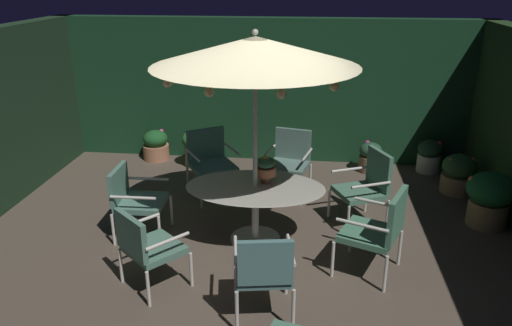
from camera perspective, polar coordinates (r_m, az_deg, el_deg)
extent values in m
cube|color=brown|center=(6.16, -1.68, -10.18)|extent=(7.53, 7.05, 0.02)
cube|color=#14371F|center=(8.83, 1.30, 8.37)|extent=(7.53, 0.30, 2.48)
cylinder|color=silver|center=(6.39, -0.08, -8.65)|extent=(0.63, 0.63, 0.03)
cylinder|color=silver|center=(6.23, -0.09, -5.93)|extent=(0.09, 0.09, 0.71)
ellipsoid|color=#B1AE9E|center=(6.07, -0.09, -2.80)|extent=(1.72, 1.13, 0.03)
cylinder|color=beige|center=(5.91, -0.09, 1.05)|extent=(0.06, 0.06, 2.32)
cone|color=beige|center=(5.61, -0.10, 12.75)|extent=(2.36, 2.36, 0.33)
sphere|color=beige|center=(5.58, -0.10, 14.82)|extent=(0.07, 0.07, 0.07)
sphere|color=#F9DB8C|center=(5.64, 10.68, 9.93)|extent=(0.10, 0.10, 0.10)
sphere|color=#F9DB8C|center=(6.26, 8.17, 11.16)|extent=(0.10, 0.10, 0.10)
sphere|color=#F9DB8C|center=(6.59, 3.98, 11.81)|extent=(0.10, 0.10, 0.10)
sphere|color=#F9DB8C|center=(6.65, -2.29, 11.93)|extent=(0.10, 0.10, 0.10)
sphere|color=#F9DB8C|center=(6.37, -7.41, 11.36)|extent=(0.10, 0.10, 0.10)
sphere|color=#F9DB8C|center=(5.83, -10.54, 10.31)|extent=(0.10, 0.10, 0.10)
sphere|color=#F9DB8C|center=(5.20, -10.14, 9.04)|extent=(0.10, 0.10, 0.10)
sphere|color=#F9DB8C|center=(4.74, -5.43, 8.12)|extent=(0.10, 0.10, 0.10)
sphere|color=#F9DB8C|center=(4.66, 2.94, 7.96)|extent=(0.10, 0.10, 0.10)
sphere|color=#F9DB8C|center=(5.03, 8.96, 8.72)|extent=(0.10, 0.10, 0.10)
cylinder|color=#AD6949|center=(6.15, 1.09, -1.82)|extent=(0.12, 0.12, 0.10)
cylinder|color=#AE6640|center=(6.11, 1.10, -0.92)|extent=(0.26, 0.26, 0.11)
ellipsoid|color=#366941|center=(6.07, 1.11, 0.03)|extent=(0.24, 0.24, 0.14)
sphere|color=#E7CC57|center=(6.05, 1.11, 0.50)|extent=(0.08, 0.08, 0.08)
cylinder|color=silver|center=(6.74, -9.70, -5.41)|extent=(0.04, 0.04, 0.42)
cylinder|color=silver|center=(6.24, -11.04, -7.80)|extent=(0.04, 0.04, 0.42)
cylinder|color=silver|center=(6.91, -14.41, -5.12)|extent=(0.04, 0.04, 0.42)
cylinder|color=silver|center=(6.42, -16.10, -7.41)|extent=(0.04, 0.04, 0.42)
cube|color=#4F7969|center=(6.46, -12.99, -4.46)|extent=(0.58, 0.59, 0.07)
cube|color=#4F7969|center=(6.46, -15.54, -2.33)|extent=(0.07, 0.56, 0.42)
cylinder|color=silver|center=(6.64, -12.38, -1.76)|extent=(0.56, 0.05, 0.04)
cylinder|color=silver|center=(6.13, -13.97, -3.89)|extent=(0.56, 0.05, 0.04)
cylinder|color=beige|center=(5.89, -10.70, -9.69)|extent=(0.04, 0.04, 0.41)
cylinder|color=beige|center=(5.48, -7.45, -12.07)|extent=(0.04, 0.04, 0.41)
cylinder|color=beige|center=(5.69, -15.28, -11.35)|extent=(0.04, 0.04, 0.41)
cylinder|color=beige|center=(5.26, -12.29, -14.01)|extent=(0.04, 0.04, 0.41)
cube|color=#4C7564|center=(5.45, -11.63, -9.60)|extent=(0.76, 0.76, 0.07)
cube|color=#4C7564|center=(5.22, -14.20, -8.09)|extent=(0.45, 0.41, 0.43)
cylinder|color=beige|center=(5.57, -13.32, -6.55)|extent=(0.36, 0.40, 0.04)
cylinder|color=beige|center=(5.12, -10.12, -8.84)|extent=(0.36, 0.40, 0.04)
cylinder|color=silver|center=(5.29, -2.34, -12.95)|extent=(0.04, 0.04, 0.45)
cylinder|color=silver|center=(5.32, 3.52, -12.76)|extent=(0.04, 0.04, 0.45)
cylinder|color=silver|center=(4.82, -2.22, -16.77)|extent=(0.04, 0.04, 0.45)
cylinder|color=silver|center=(4.85, 4.31, -16.53)|extent=(0.04, 0.04, 0.45)
cube|color=slate|center=(4.91, 0.83, -12.21)|extent=(0.61, 0.64, 0.07)
cube|color=slate|center=(4.54, 1.09, -11.41)|extent=(0.51, 0.14, 0.44)
cylinder|color=silver|center=(4.79, -2.36, -10.09)|extent=(0.13, 0.55, 0.04)
cylinder|color=silver|center=(4.82, 4.03, -9.89)|extent=(0.13, 0.55, 0.04)
cylinder|color=silver|center=(5.64, 8.81, -10.91)|extent=(0.04, 0.04, 0.44)
cylinder|color=silver|center=(6.14, 10.86, -8.21)|extent=(0.04, 0.04, 0.44)
cylinder|color=silver|center=(5.51, 14.65, -12.27)|extent=(0.04, 0.04, 0.44)
cylinder|color=silver|center=(6.02, 16.21, -9.37)|extent=(0.04, 0.04, 0.44)
cube|color=#467B5E|center=(5.69, 12.84, -7.94)|extent=(0.76, 0.77, 0.07)
cube|color=#467B5E|center=(5.50, 15.89, -5.89)|extent=(0.28, 0.56, 0.51)
cylinder|color=silver|center=(5.31, 12.09, -7.00)|extent=(0.53, 0.25, 0.04)
cylinder|color=silver|center=(5.84, 13.92, -4.49)|extent=(0.53, 0.25, 0.04)
cylinder|color=silver|center=(6.48, 10.55, -6.62)|extent=(0.04, 0.04, 0.42)
cylinder|color=silver|center=(6.92, 8.39, -4.60)|extent=(0.04, 0.04, 0.42)
cylinder|color=silver|center=(6.75, 14.88, -5.81)|extent=(0.04, 0.04, 0.42)
cylinder|color=silver|center=(7.18, 12.53, -3.93)|extent=(0.04, 0.04, 0.42)
cube|color=#48745F|center=(6.72, 11.74, -3.33)|extent=(0.74, 0.73, 0.07)
cube|color=#48745F|center=(6.75, 13.97, -0.74)|extent=(0.28, 0.51, 0.52)
cylinder|color=silver|center=(6.42, 13.10, -2.48)|extent=(0.52, 0.26, 0.04)
cylinder|color=silver|center=(6.86, 10.75, -0.71)|extent=(0.52, 0.26, 0.04)
cylinder|color=beige|center=(7.23, 5.23, -3.26)|extent=(0.04, 0.04, 0.43)
cylinder|color=beige|center=(7.37, 0.90, -2.65)|extent=(0.04, 0.04, 0.43)
cylinder|color=beige|center=(7.71, 6.27, -1.68)|extent=(0.04, 0.04, 0.43)
cylinder|color=beige|center=(7.85, 2.19, -1.14)|extent=(0.04, 0.04, 0.43)
cube|color=slate|center=(7.44, 3.69, -0.37)|extent=(0.67, 0.65, 0.07)
cube|color=slate|center=(7.58, 4.29, 2.22)|extent=(0.55, 0.19, 0.47)
cylinder|color=beige|center=(7.29, 5.90, 0.97)|extent=(0.16, 0.52, 0.04)
cylinder|color=beige|center=(7.44, 1.60, 1.49)|extent=(0.16, 0.52, 0.04)
cylinder|color=silver|center=(7.34, -1.83, -2.70)|extent=(0.04, 0.04, 0.45)
cylinder|color=silver|center=(7.14, -6.34, -3.55)|extent=(0.04, 0.04, 0.45)
cylinder|color=silver|center=(7.85, -3.61, -1.12)|extent=(0.04, 0.04, 0.45)
cylinder|color=silver|center=(7.66, -7.86, -1.87)|extent=(0.04, 0.04, 0.45)
cube|color=#477C6F|center=(7.39, -4.97, -0.43)|extent=(0.82, 0.81, 0.07)
cube|color=#477C6F|center=(7.55, -5.82, 2.21)|extent=(0.53, 0.36, 0.48)
cylinder|color=silver|center=(7.41, -2.82, 1.65)|extent=(0.33, 0.50, 0.04)
cylinder|color=silver|center=(7.21, -7.30, 0.93)|extent=(0.33, 0.50, 0.04)
cylinder|color=#AC6F4F|center=(9.19, -11.39, 1.26)|extent=(0.46, 0.46, 0.26)
ellipsoid|color=#1C5224|center=(9.11, -11.50, 2.76)|extent=(0.44, 0.44, 0.31)
sphere|color=#E44E6F|center=(9.08, -10.91, 3.18)|extent=(0.11, 0.11, 0.11)
sphere|color=#E5477F|center=(9.22, -10.83, 3.61)|extent=(0.08, 0.08, 0.08)
sphere|color=#E25961|center=(9.27, -11.64, 3.20)|extent=(0.06, 0.06, 0.06)
sphere|color=#D45074|center=(9.18, -12.48, 3.03)|extent=(0.08, 0.08, 0.08)
sphere|color=#E25779|center=(9.03, -12.16, 2.89)|extent=(0.06, 0.06, 0.06)
sphere|color=#D25D74|center=(8.97, -11.58, 2.79)|extent=(0.08, 0.08, 0.08)
cylinder|color=olive|center=(8.75, -6.84, 0.78)|extent=(0.41, 0.41, 0.34)
ellipsoid|color=#2E692F|center=(8.65, -6.93, 2.68)|extent=(0.49, 0.49, 0.34)
sphere|color=#D7843D|center=(8.64, -5.75, 2.90)|extent=(0.11, 0.11, 0.11)
sphere|color=#F4713F|center=(8.82, -7.20, 3.12)|extent=(0.06, 0.06, 0.06)
sphere|color=orange|center=(8.47, -7.51, 2.74)|extent=(0.09, 0.09, 0.09)
cylinder|color=#8C734D|center=(8.26, 22.13, -2.18)|extent=(0.51, 0.51, 0.28)
ellipsoid|color=#275126|center=(8.16, 22.40, -0.36)|extent=(0.52, 0.52, 0.36)
sphere|color=orange|center=(8.16, 23.63, 0.25)|extent=(0.10, 0.10, 0.10)
sphere|color=orange|center=(8.32, 22.37, 0.69)|extent=(0.09, 0.09, 0.09)
sphere|color=orange|center=(8.05, 21.55, 0.17)|extent=(0.09, 0.09, 0.09)
sphere|color=orange|center=(7.98, 23.01, -0.35)|extent=(0.07, 0.07, 0.07)
cylinder|color=#7D6446|center=(8.67, 12.93, -0.06)|extent=(0.37, 0.37, 0.28)
ellipsoid|color=#24462E|center=(8.58, 13.06, 1.44)|extent=(0.38, 0.38, 0.26)
sphere|color=#BE4479|center=(8.58, 13.68, 1.85)|extent=(0.07, 0.07, 0.07)
sphere|color=#A9307E|center=(8.66, 12.70, 2.27)|extent=(0.09, 0.09, 0.09)
sphere|color=#B34682|center=(8.47, 12.97, 1.44)|extent=(0.09, 0.09, 0.09)
cylinder|color=olive|center=(7.35, 25.05, -5.22)|extent=(0.51, 0.51, 0.35)
ellipsoid|color=#185528|center=(7.21, 25.47, -2.73)|extent=(0.63, 0.63, 0.44)
sphere|color=orange|center=(7.29, 26.86, -2.57)|extent=(0.08, 0.08, 0.08)
sphere|color=orange|center=(7.28, 25.14, -1.28)|extent=(0.08, 0.08, 0.08)
sphere|color=orange|center=(7.15, 23.56, -1.69)|extent=(0.08, 0.08, 0.08)
sphere|color=#DA8E41|center=(7.01, 25.75, -2.41)|extent=(0.08, 0.08, 0.08)
cylinder|color=beige|center=(8.92, 19.20, 0.01)|extent=(0.38, 0.38, 0.31)
ellipsoid|color=#20442B|center=(8.83, 19.40, 1.61)|extent=(0.40, 0.40, 0.28)
sphere|color=red|center=(8.82, 20.35, 2.05)|extent=(0.11, 0.11, 0.11)
sphere|color=red|center=(8.94, 19.53, 2.26)|extent=(0.06, 0.06, 0.06)
sphere|color=#CE2646|center=(8.77, 18.94, 2.07)|extent=(0.09, 0.09, 0.09)
sphere|color=red|center=(8.72, 19.43, 1.59)|extent=(0.10, 0.10, 0.10)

